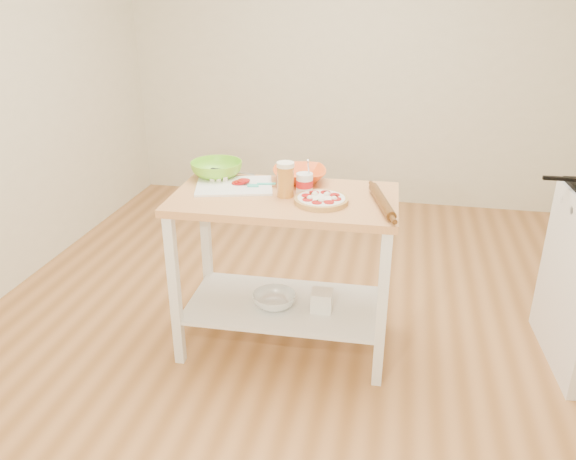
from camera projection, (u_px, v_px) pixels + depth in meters
The scene contains 13 objects.
room_shell at pixel (305, 100), 2.86m from camera, with size 4.04×4.54×2.74m.
prep_island at pixel (285, 240), 2.97m from camera, with size 1.17×0.66×0.90m.
pizza at pixel (321, 200), 2.77m from camera, with size 0.27×0.27×0.04m.
cutting_board at pixel (234, 185), 2.99m from camera, with size 0.46×0.39×0.04m.
spatula at pixel (260, 185), 2.98m from camera, with size 0.15×0.08×0.01m.
knife at pixel (227, 171), 3.18m from camera, with size 0.27×0.06×0.01m.
orange_bowl at pixel (300, 175), 3.07m from camera, with size 0.29×0.29×0.07m, color #F85C1C.
green_bowl at pixel (217, 169), 3.13m from camera, with size 0.29×0.29×0.09m, color #78D029.
beer_pint at pixel (285, 179), 2.82m from camera, with size 0.09×0.09×0.18m.
yogurt_tub at pixel (305, 183), 2.88m from camera, with size 0.09×0.09×0.19m.
rolling_pin at pixel (382, 201), 2.72m from camera, with size 0.05×0.05×0.41m, color brown.
shelf_glass_bowl at pixel (274, 300), 3.09m from camera, with size 0.24×0.24×0.07m, color silver.
shelf_bin at pixel (322, 301), 3.04m from camera, with size 0.11×0.11×0.11m, color white.
Camera 1 is at (0.49, -2.84, 1.89)m, focal length 35.00 mm.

